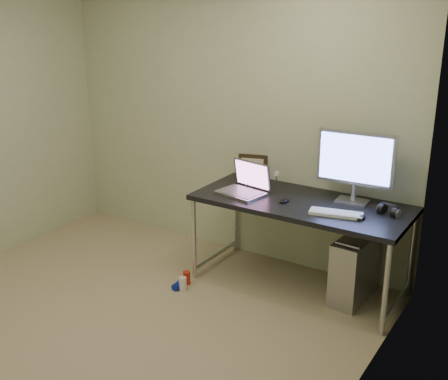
% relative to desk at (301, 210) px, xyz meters
% --- Properties ---
extents(floor, '(3.50, 3.50, 0.00)m').
position_rel_desk_xyz_m(floor, '(-0.90, -1.38, -0.68)').
color(floor, tan).
rests_on(floor, ground).
extents(wall_back, '(3.50, 0.02, 2.50)m').
position_rel_desk_xyz_m(wall_back, '(-0.90, 0.37, 0.57)').
color(wall_back, beige).
rests_on(wall_back, ground).
extents(wall_right, '(0.02, 3.50, 2.50)m').
position_rel_desk_xyz_m(wall_right, '(0.85, -1.38, 0.57)').
color(wall_right, beige).
rests_on(wall_right, ground).
extents(desk, '(1.70, 0.74, 0.75)m').
position_rel_desk_xyz_m(desk, '(0.00, 0.00, 0.00)').
color(desk, black).
rests_on(desk, ground).
extents(tower_computer, '(0.25, 0.51, 0.55)m').
position_rel_desk_xyz_m(tower_computer, '(0.46, 0.05, -0.41)').
color(tower_computer, '#A5A5AA').
rests_on(tower_computer, ground).
extents(cable_a, '(0.01, 0.16, 0.69)m').
position_rel_desk_xyz_m(cable_a, '(0.41, 0.32, -0.28)').
color(cable_a, black).
rests_on(cable_a, ground).
extents(cable_b, '(0.02, 0.11, 0.71)m').
position_rel_desk_xyz_m(cable_b, '(0.50, 0.30, -0.30)').
color(cable_b, black).
rests_on(cable_b, ground).
extents(can_red, '(0.08, 0.08, 0.11)m').
position_rel_desk_xyz_m(can_red, '(-0.80, -0.46, -0.62)').
color(can_red, red).
rests_on(can_red, ground).
extents(can_white, '(0.07, 0.07, 0.12)m').
position_rel_desk_xyz_m(can_white, '(-0.76, -0.57, -0.62)').
color(can_white, white).
rests_on(can_white, ground).
extents(can_blue, '(0.07, 0.12, 0.06)m').
position_rel_desk_xyz_m(can_blue, '(-0.81, -0.57, -0.65)').
color(can_blue, '#0E1CA7').
rests_on(can_blue, ground).
extents(laptop, '(0.41, 0.36, 0.25)m').
position_rel_desk_xyz_m(laptop, '(-0.48, -0.07, 0.13)').
color(laptop, '#B0B0B6').
rests_on(laptop, desk).
extents(monitor, '(0.60, 0.19, 0.56)m').
position_rel_desk_xyz_m(monitor, '(0.35, 0.19, 0.40)').
color(monitor, '#B0B0B6').
rests_on(monitor, desk).
extents(keyboard, '(0.40, 0.21, 0.02)m').
position_rel_desk_xyz_m(keyboard, '(0.34, -0.14, 0.09)').
color(keyboard, white).
rests_on(keyboard, desk).
extents(mouse_right, '(0.07, 0.10, 0.03)m').
position_rel_desk_xyz_m(mouse_right, '(0.53, -0.12, 0.09)').
color(mouse_right, black).
rests_on(mouse_right, desk).
extents(mouse_left, '(0.08, 0.11, 0.03)m').
position_rel_desk_xyz_m(mouse_left, '(-0.10, -0.09, 0.09)').
color(mouse_left, black).
rests_on(mouse_left, desk).
extents(headphones, '(0.17, 0.10, 0.10)m').
position_rel_desk_xyz_m(headphones, '(0.67, 0.07, 0.10)').
color(headphones, black).
rests_on(headphones, desk).
extents(picture_frame, '(0.27, 0.15, 0.21)m').
position_rel_desk_xyz_m(picture_frame, '(-0.63, 0.32, 0.18)').
color(picture_frame, black).
rests_on(picture_frame, desk).
extents(webcam, '(0.05, 0.04, 0.13)m').
position_rel_desk_xyz_m(webcam, '(-0.35, 0.25, 0.17)').
color(webcam, silver).
rests_on(webcam, desk).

